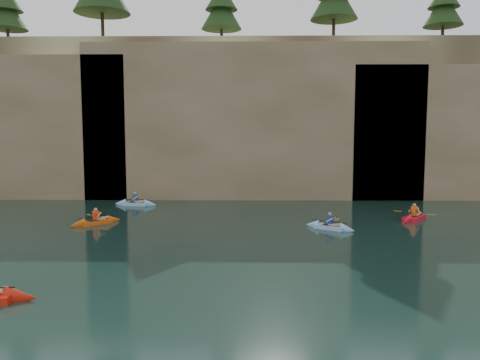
{
  "coord_description": "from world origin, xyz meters",
  "views": [
    {
      "loc": [
        1.55,
        -11.38,
        4.8
      ],
      "look_at": [
        1.29,
        6.21,
        3.0
      ],
      "focal_mm": 35.0,
      "sensor_mm": 36.0,
      "label": 1
    }
  ],
  "objects": [
    {
      "name": "kayaker_red_far",
      "position": [
        10.76,
        14.14,
        0.14
      ],
      "size": [
        2.46,
        2.84,
        1.13
      ],
      "rotation": [
        0.0,
        0.0,
        0.9
      ],
      "color": "red",
      "rests_on": "ground"
    },
    {
      "name": "sea_cave_center",
      "position": [
        -4.0,
        21.95,
        1.6
      ],
      "size": [
        3.5,
        1.0,
        3.2
      ],
      "primitive_type": "cube",
      "color": "black",
      "rests_on": "ground"
    },
    {
      "name": "cliff_slab_center",
      "position": [
        2.0,
        22.6,
        5.7
      ],
      "size": [
        24.0,
        2.4,
        11.4
      ],
      "primitive_type": "cube",
      "color": "#9E7E60",
      "rests_on": "ground"
    },
    {
      "name": "kayaker_orange",
      "position": [
        -6.38,
        12.69,
        0.13
      ],
      "size": [
        2.49,
        2.41,
        1.07
      ],
      "rotation": [
        0.0,
        0.0,
        0.76
      ],
      "color": "#D6530D",
      "rests_on": "ground"
    },
    {
      "name": "kayaker_ltblue_mid",
      "position": [
        -5.81,
        19.0,
        0.14
      ],
      "size": [
        2.99,
        2.19,
        1.11
      ],
      "rotation": [
        0.0,
        0.0,
        -0.17
      ],
      "color": "#91C3F2",
      "rests_on": "ground"
    },
    {
      "name": "sea_cave_east",
      "position": [
        10.0,
        21.95,
        2.25
      ],
      "size": [
        5.0,
        1.0,
        4.5
      ],
      "primitive_type": "cube",
      "color": "black",
      "rests_on": "ground"
    },
    {
      "name": "kayaker_ltblue_near",
      "position": [
        5.67,
        11.58,
        0.13
      ],
      "size": [
        2.52,
        2.1,
        1.05
      ],
      "rotation": [
        0.0,
        0.0,
        -0.64
      ],
      "color": "#98C6FF",
      "rests_on": "ground"
    },
    {
      "name": "ground",
      "position": [
        0.0,
        0.0,
        0.0
      ],
      "size": [
        160.0,
        160.0,
        0.0
      ],
      "primitive_type": "plane",
      "color": "black",
      "rests_on": "ground"
    },
    {
      "name": "cliff",
      "position": [
        0.0,
        30.0,
        6.0
      ],
      "size": [
        70.0,
        16.0,
        12.0
      ],
      "primitive_type": "cube",
      "color": "tan",
      "rests_on": "ground"
    }
  ]
}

